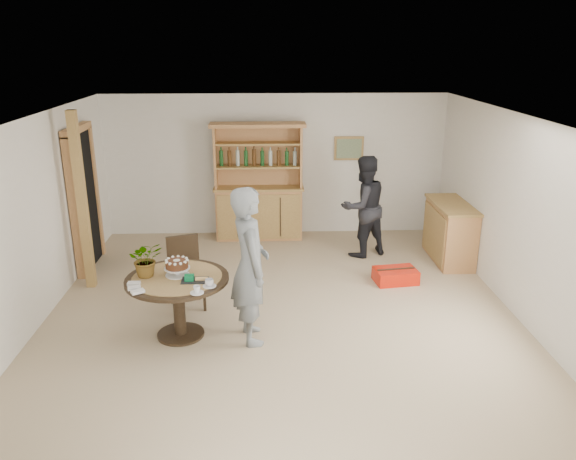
# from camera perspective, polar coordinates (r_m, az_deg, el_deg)

# --- Properties ---
(ground) EXTENTS (7.00, 7.00, 0.00)m
(ground) POSITION_cam_1_polar(r_m,az_deg,el_deg) (7.15, -0.63, -9.29)
(ground) COLOR tan
(ground) RESTS_ON ground
(room_shell) EXTENTS (6.04, 7.04, 2.52)m
(room_shell) POSITION_cam_1_polar(r_m,az_deg,el_deg) (6.52, -0.66, 4.37)
(room_shell) COLOR white
(room_shell) RESTS_ON ground
(doorway) EXTENTS (0.13, 1.10, 2.18)m
(doorway) POSITION_cam_1_polar(r_m,az_deg,el_deg) (9.04, -20.05, 3.14)
(doorway) COLOR black
(doorway) RESTS_ON ground
(pine_post) EXTENTS (0.12, 0.12, 2.50)m
(pine_post) POSITION_cam_1_polar(r_m,az_deg,el_deg) (8.19, -20.20, 2.65)
(pine_post) COLOR tan
(pine_post) RESTS_ON ground
(hutch) EXTENTS (1.62, 0.54, 2.04)m
(hutch) POSITION_cam_1_polar(r_m,az_deg,el_deg) (9.92, -2.97, 3.08)
(hutch) COLOR tan
(hutch) RESTS_ON ground
(sideboard) EXTENTS (0.54, 1.26, 0.94)m
(sideboard) POSITION_cam_1_polar(r_m,az_deg,el_deg) (9.27, 16.13, -0.18)
(sideboard) COLOR tan
(sideboard) RESTS_ON ground
(dining_table) EXTENTS (1.20, 1.20, 0.76)m
(dining_table) POSITION_cam_1_polar(r_m,az_deg,el_deg) (6.70, -11.13, -5.92)
(dining_table) COLOR black
(dining_table) RESTS_ON ground
(dining_chair) EXTENTS (0.53, 0.53, 0.95)m
(dining_chair) POSITION_cam_1_polar(r_m,az_deg,el_deg) (7.48, -10.39, -3.77)
(dining_chair) COLOR black
(dining_chair) RESTS_ON ground
(birthday_cake) EXTENTS (0.30, 0.30, 0.20)m
(birthday_cake) POSITION_cam_1_polar(r_m,az_deg,el_deg) (6.63, -11.22, -3.55)
(birthday_cake) COLOR white
(birthday_cake) RESTS_ON dining_table
(flower_vase) EXTENTS (0.47, 0.44, 0.42)m
(flower_vase) POSITION_cam_1_polar(r_m,az_deg,el_deg) (6.67, -14.24, -2.86)
(flower_vase) COLOR #3F7233
(flower_vase) RESTS_ON dining_table
(gift_tray) EXTENTS (0.30, 0.20, 0.08)m
(gift_tray) POSITION_cam_1_polar(r_m,az_deg,el_deg) (6.48, -9.50, -4.92)
(gift_tray) COLOR black
(gift_tray) RESTS_ON dining_table
(coffee_cup_a) EXTENTS (0.15, 0.15, 0.09)m
(coffee_cup_a) POSITION_cam_1_polar(r_m,az_deg,el_deg) (6.31, -8.00, -5.37)
(coffee_cup_a) COLOR silver
(coffee_cup_a) RESTS_ON dining_table
(coffee_cup_b) EXTENTS (0.15, 0.15, 0.08)m
(coffee_cup_b) POSITION_cam_1_polar(r_m,az_deg,el_deg) (6.18, -9.25, -6.05)
(coffee_cup_b) COLOR silver
(coffee_cup_b) RESTS_ON dining_table
(napkins) EXTENTS (0.24, 0.33, 0.03)m
(napkins) POSITION_cam_1_polar(r_m,az_deg,el_deg) (6.43, -15.25, -5.67)
(napkins) COLOR white
(napkins) RESTS_ON dining_table
(teen_boy) EXTENTS (0.57, 0.75, 1.85)m
(teen_boy) POSITION_cam_1_polar(r_m,az_deg,el_deg) (6.40, -3.88, -3.64)
(teen_boy) COLOR slate
(teen_boy) RESTS_ON ground
(adult_person) EXTENTS (0.99, 0.91, 1.65)m
(adult_person) POSITION_cam_1_polar(r_m,az_deg,el_deg) (9.10, 7.66, 2.38)
(adult_person) COLOR black
(adult_person) RESTS_ON ground
(red_suitcase) EXTENTS (0.65, 0.48, 0.21)m
(red_suitcase) POSITION_cam_1_polar(r_m,az_deg,el_deg) (8.36, 10.86, -4.57)
(red_suitcase) COLOR red
(red_suitcase) RESTS_ON ground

